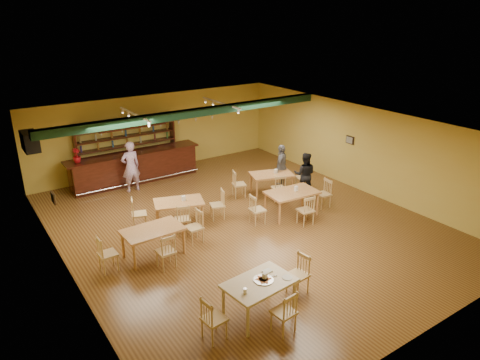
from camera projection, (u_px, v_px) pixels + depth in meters
floor at (242, 224)px, 13.33m from camera, size 12.00×12.00×0.00m
ceiling_beam at (194, 113)px, 14.46m from camera, size 10.00×0.30×0.25m
track_rail_left at (135, 114)px, 13.95m from camera, size 0.05×2.50×0.05m
track_rail_right at (221, 103)px, 15.63m from camera, size 0.05×2.50×0.05m
ac_unit at (31, 141)px, 13.22m from camera, size 0.34×0.70×0.48m
picture_left at (53, 198)px, 10.89m from camera, size 0.04×0.34×0.28m
picture_right at (350, 140)px, 15.70m from camera, size 0.04×0.34×0.28m
bar_counter at (135, 167)px, 16.42m from camera, size 4.94×0.85×1.13m
back_bar_hutch at (127, 148)px, 16.70m from camera, size 3.83×0.40×2.28m
poinsettia at (76, 155)px, 15.07m from camera, size 0.36×0.36×0.50m
dining_table_a at (179, 212)px, 13.24m from camera, size 1.64×1.27×0.72m
dining_table_b at (271, 183)px, 15.44m from camera, size 1.64×1.27×0.72m
dining_table_c at (154, 242)px, 11.49m from camera, size 1.55×0.96×0.76m
dining_table_d at (292, 203)px, 13.77m from camera, size 1.65×1.08×0.79m
near_table at (259, 298)px, 9.27m from camera, size 1.55×1.08×0.78m
pizza_tray at (263, 280)px, 9.18m from camera, size 0.42×0.42×0.01m
parmesan_shaker at (245, 291)px, 8.75m from camera, size 0.08×0.08×0.11m
napkin_stack at (267, 271)px, 9.48m from camera, size 0.21×0.16×0.03m
pizza_server at (268, 276)px, 9.30m from camera, size 0.32×0.23×0.00m
side_plate at (287, 278)px, 9.27m from camera, size 0.24×0.24×0.01m
patron_bar at (131, 167)px, 15.42m from camera, size 0.68×0.46×1.81m
patron_right_a at (305, 174)px, 15.09m from camera, size 0.95×0.94×1.54m
patron_right_b at (281, 166)px, 15.79m from camera, size 0.99×0.86×1.60m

